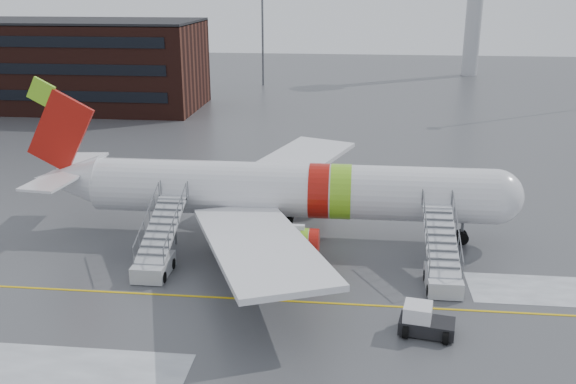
# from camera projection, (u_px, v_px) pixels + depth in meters

# --- Properties ---
(ground) EXTENTS (260.00, 260.00, 0.00)m
(ground) POSITION_uv_depth(u_px,v_px,m) (208.00, 289.00, 38.22)
(ground) COLOR #494C4F
(ground) RESTS_ON ground
(airliner) EXTENTS (35.03, 32.97, 11.18)m
(airliner) POSITION_uv_depth(u_px,v_px,m) (278.00, 191.00, 45.21)
(airliner) COLOR silver
(airliner) RESTS_ON ground
(airstair_fwd) EXTENTS (2.05, 7.70, 3.48)m
(airstair_fwd) POSITION_uv_depth(u_px,v_px,m) (442.00, 267.00, 38.67)
(airstair_fwd) COLOR silver
(airstair_fwd) RESTS_ON ground
(airstair_aft) EXTENTS (2.05, 7.70, 3.48)m
(airstair_aft) POSITION_uv_depth(u_px,v_px,m) (157.00, 254.00, 40.48)
(airstair_aft) COLOR #ADB0B4
(airstair_aft) RESTS_ON ground
(pushback_tug) EXTENTS (3.04, 2.49, 1.61)m
(pushback_tug) POSITION_uv_depth(u_px,v_px,m) (423.00, 321.00, 33.23)
(pushback_tug) COLOR black
(pushback_tug) RESTS_ON ground
(light_mast_far_n) EXTENTS (1.20, 1.20, 24.25)m
(light_mast_far_n) POSITION_uv_depth(u_px,v_px,m) (262.00, 3.00, 108.34)
(light_mast_far_n) COLOR #595B60
(light_mast_far_n) RESTS_ON ground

